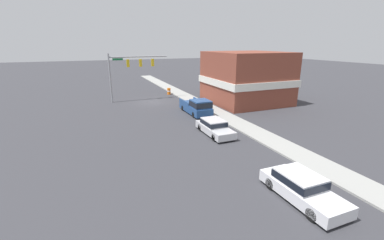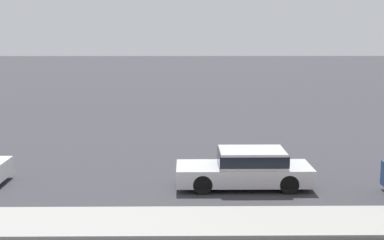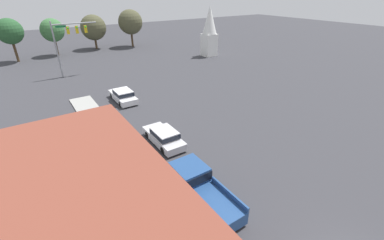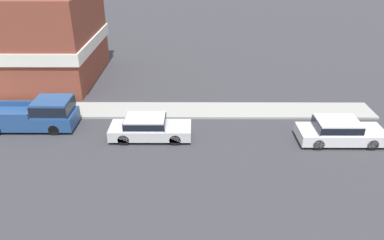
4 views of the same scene
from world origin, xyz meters
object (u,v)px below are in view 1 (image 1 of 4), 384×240
at_px(car_lead, 214,127).
at_px(car_second_ahead, 301,186).
at_px(pickup_truck_parked, 197,107).
at_px(construction_barrel, 169,91).

relative_size(car_lead, car_second_ahead, 0.98).
height_order(pickup_truck_parked, construction_barrel, pickup_truck_parked).
height_order(car_second_ahead, construction_barrel, car_second_ahead).
bearing_deg(car_second_ahead, construction_barrel, -94.36).
relative_size(car_second_ahead, construction_barrel, 4.67).
bearing_deg(pickup_truck_parked, car_second_ahead, 84.47).
bearing_deg(construction_barrel, car_lead, 84.52).
relative_size(car_lead, pickup_truck_parked, 0.85).
height_order(car_lead, car_second_ahead, car_second_ahead).
xyz_separation_m(car_lead, car_second_ahead, (0.44, 10.96, 0.03)).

